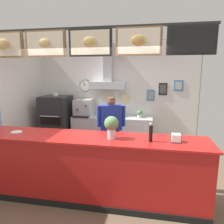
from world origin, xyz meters
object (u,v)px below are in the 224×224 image
at_px(basil_vase, 111,126).
at_px(potted_oregano, 122,113).
at_px(shop_worker, 111,131).
at_px(pizza_oven, 57,122).
at_px(potted_thyme, 109,112).
at_px(pepper_grinder, 151,132).
at_px(napkin_holder, 176,138).
at_px(espresso_machine, 84,108).
at_px(condiment_plate, 16,132).
at_px(potted_rosemary, 139,114).

bearing_deg(basil_vase, potted_oregano, 94.07).
height_order(shop_worker, potted_oregano, shop_worker).
relative_size(pizza_oven, potted_oregano, 8.25).
distance_m(potted_thyme, basil_vase, 2.45).
distance_m(potted_thyme, pepper_grinder, 2.67).
relative_size(basil_vase, napkin_holder, 2.24).
relative_size(espresso_machine, pepper_grinder, 1.86).
bearing_deg(potted_thyme, pepper_grinder, -65.21).
xyz_separation_m(potted_oregano, condiment_plate, (-1.52, -2.36, 0.06)).
xyz_separation_m(espresso_machine, potted_oregano, (1.07, 0.01, -0.12)).
height_order(potted_thyme, napkin_holder, napkin_holder).
height_order(potted_oregano, napkin_holder, napkin_holder).
bearing_deg(pizza_oven, shop_worker, -29.15).
distance_m(pizza_oven, espresso_machine, 0.86).
bearing_deg(basil_vase, pizza_oven, 131.89).
relative_size(potted_thyme, potted_oregano, 1.18).
distance_m(potted_oregano, pepper_grinder, 2.57).
distance_m(potted_rosemary, potted_oregano, 0.48).
height_order(condiment_plate, pepper_grinder, pepper_grinder).
height_order(potted_rosemary, napkin_holder, napkin_holder).
bearing_deg(pizza_oven, espresso_machine, 14.60).
xyz_separation_m(potted_oregano, basil_vase, (0.17, -2.40, 0.26)).
distance_m(espresso_machine, potted_thyme, 0.73).
height_order(pizza_oven, basil_vase, pizza_oven).
bearing_deg(condiment_plate, potted_oregano, 57.32).
xyz_separation_m(espresso_machine, napkin_holder, (2.22, -2.37, -0.00)).
bearing_deg(condiment_plate, shop_worker, 39.57).
height_order(shop_worker, espresso_machine, shop_worker).
height_order(shop_worker, condiment_plate, shop_worker).
xyz_separation_m(potted_rosemary, potted_oregano, (-0.48, 0.01, -0.00)).
xyz_separation_m(espresso_machine, potted_thyme, (0.73, -0.01, -0.10)).
bearing_deg(shop_worker, pizza_oven, -43.10).
distance_m(potted_thyme, napkin_holder, 2.79).
distance_m(pizza_oven, potted_thyme, 1.50).
relative_size(pizza_oven, pepper_grinder, 5.40).
bearing_deg(pepper_grinder, basil_vase, 176.21).
bearing_deg(pepper_grinder, shop_worker, 123.47).
bearing_deg(napkin_holder, espresso_machine, 133.12).
height_order(potted_oregano, pepper_grinder, pepper_grinder).
relative_size(shop_worker, basil_vase, 4.45).
height_order(espresso_machine, potted_rosemary, espresso_machine).
bearing_deg(espresso_machine, basil_vase, -62.57).
distance_m(shop_worker, espresso_machine, 1.56).
relative_size(condiment_plate, basil_vase, 0.53).
distance_m(shop_worker, potted_rosemary, 1.29).
distance_m(shop_worker, pepper_grinder, 1.57).
height_order(espresso_machine, potted_thyme, espresso_machine).
bearing_deg(basil_vase, potted_thyme, 102.21).
bearing_deg(basil_vase, espresso_machine, 117.43).
distance_m(pizza_oven, shop_worker, 1.99).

